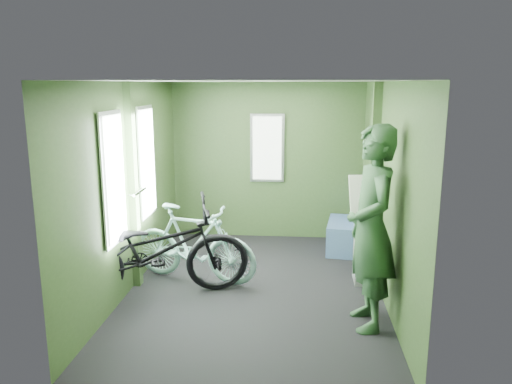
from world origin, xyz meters
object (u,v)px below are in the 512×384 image
at_px(passenger, 371,228).
at_px(waste_box, 366,247).
at_px(bicycle_black, 157,296).
at_px(bench_seat, 346,232).
at_px(bicycle_mint, 194,281).

height_order(passenger, waste_box, passenger).
bearing_deg(bicycle_black, passenger, -118.15).
bearing_deg(bench_seat, passenger, -82.67).
bearing_deg(bench_seat, bicycle_black, -133.94).
xyz_separation_m(bicycle_mint, waste_box, (2.00, 0.17, 0.42)).
distance_m(bicycle_mint, bench_seat, 2.30).
height_order(bicycle_mint, waste_box, waste_box).
bearing_deg(waste_box, bicycle_black, -164.62).
bearing_deg(waste_box, bench_seat, 95.89).
bearing_deg(bicycle_black, waste_box, -91.20).
height_order(waste_box, bench_seat, bench_seat).
xyz_separation_m(bicycle_black, passenger, (2.20, -0.45, 0.97)).
xyz_separation_m(bicycle_black, waste_box, (2.31, 0.64, 0.42)).
bearing_deg(passenger, waste_box, 165.98).
relative_size(bicycle_mint, bench_seat, 1.80).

